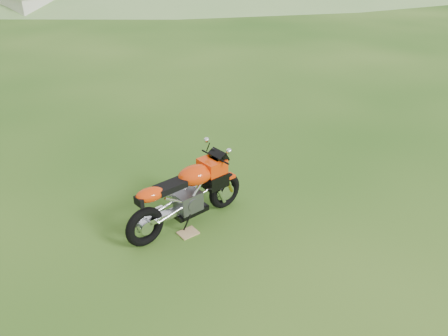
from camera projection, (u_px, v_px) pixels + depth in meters
ground at (259, 224)px, 5.93m from camera, size 120.00×120.00×0.00m
sport_motorcycle at (186, 191)px, 5.68m from camera, size 1.81×0.74×1.06m
plywood_board at (188, 233)px, 5.73m from camera, size 0.27×0.22×0.02m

